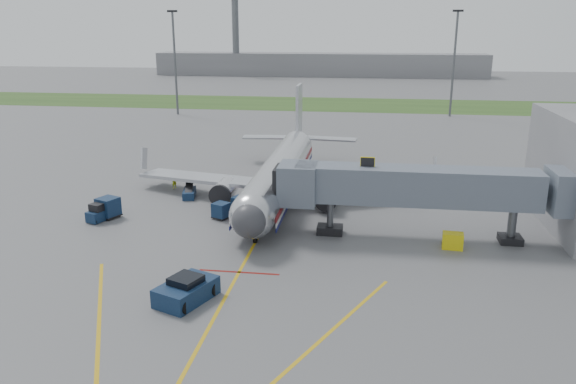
# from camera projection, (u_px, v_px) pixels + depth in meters

# --- Properties ---
(ground) EXTENTS (400.00, 400.00, 0.00)m
(ground) POSITION_uv_depth(u_px,v_px,m) (250.00, 251.00, 44.82)
(ground) COLOR #565659
(ground) RESTS_ON ground
(grass_strip) EXTENTS (300.00, 25.00, 0.01)m
(grass_strip) POSITION_uv_depth(u_px,v_px,m) (330.00, 104.00, 130.26)
(grass_strip) COLOR #2D4C1E
(grass_strip) RESTS_ON ground
(apron_markings) EXTENTS (21.52, 50.00, 0.01)m
(apron_markings) POSITION_uv_depth(u_px,v_px,m) (228.00, 293.00, 37.79)
(apron_markings) COLOR gold
(apron_markings) RESTS_ON ground
(airliner) EXTENTS (32.10, 35.67, 10.25)m
(airliner) POSITION_uv_depth(u_px,v_px,m) (280.00, 172.00, 58.55)
(airliner) COLOR silver
(airliner) RESTS_ON ground
(jet_bridge) EXTENTS (25.30, 4.00, 6.90)m
(jet_bridge) POSITION_uv_depth(u_px,v_px,m) (414.00, 187.00, 46.54)
(jet_bridge) COLOR slate
(jet_bridge) RESTS_ON ground
(light_mast_left) EXTENTS (2.00, 0.44, 20.40)m
(light_mast_left) POSITION_uv_depth(u_px,v_px,m) (175.00, 60.00, 112.34)
(light_mast_left) COLOR #595B60
(light_mast_left) RESTS_ON ground
(light_mast_right) EXTENTS (2.00, 0.44, 20.40)m
(light_mast_right) POSITION_uv_depth(u_px,v_px,m) (454.00, 61.00, 109.54)
(light_mast_right) COLOR #595B60
(light_mast_right) RESTS_ON ground
(distant_terminal) EXTENTS (120.00, 14.00, 8.00)m
(distant_terminal) POSITION_uv_depth(u_px,v_px,m) (319.00, 64.00, 206.44)
(distant_terminal) COLOR slate
(distant_terminal) RESTS_ON ground
(control_tower) EXTENTS (4.00, 4.00, 30.00)m
(control_tower) POSITION_uv_depth(u_px,v_px,m) (235.00, 27.00, 202.05)
(control_tower) COLOR #595B60
(control_tower) RESTS_ON ground
(pushback_tug) EXTENTS (3.85, 4.71, 1.69)m
(pushback_tug) POSITION_uv_depth(u_px,v_px,m) (186.00, 290.00, 36.63)
(pushback_tug) COLOR #0D1F3C
(pushback_tug) RESTS_ON ground
(baggage_tug) EXTENTS (2.01, 2.70, 1.69)m
(baggage_tug) POSITION_uv_depth(u_px,v_px,m) (100.00, 213.00, 51.82)
(baggage_tug) COLOR #0D1F3C
(baggage_tug) RESTS_ON ground
(baggage_cart_a) EXTENTS (2.33, 2.33, 1.92)m
(baggage_cart_a) POSITION_uv_depth(u_px,v_px,m) (108.00, 208.00, 52.55)
(baggage_cart_a) COLOR #0D1F3C
(baggage_cart_a) RESTS_ON ground
(baggage_cart_b) EXTENTS (1.85, 1.85, 1.51)m
(baggage_cart_b) POSITION_uv_depth(u_px,v_px,m) (221.00, 211.00, 52.34)
(baggage_cart_b) COLOR #0D1F3C
(baggage_cart_b) RESTS_ON ground
(baggage_cart_c) EXTENTS (1.79, 1.79, 1.51)m
(baggage_cart_c) POSITION_uv_depth(u_px,v_px,m) (241.00, 204.00, 54.22)
(baggage_cart_c) COLOR #0D1F3C
(baggage_cart_c) RESTS_ON ground
(belt_loader) EXTENTS (1.86, 3.83, 1.81)m
(belt_loader) POSITION_uv_depth(u_px,v_px,m) (189.00, 193.00, 59.18)
(belt_loader) COLOR #0D1F3C
(belt_loader) RESTS_ON ground
(ground_power_cart) EXTENTS (1.73, 1.24, 1.30)m
(ground_power_cart) POSITION_uv_depth(u_px,v_px,m) (453.00, 241.00, 45.28)
(ground_power_cart) COLOR yellow
(ground_power_cart) RESTS_ON ground
(ramp_worker) EXTENTS (0.65, 0.71, 1.63)m
(ramp_worker) POSITION_uv_depth(u_px,v_px,m) (174.00, 181.00, 62.19)
(ramp_worker) COLOR #CBE51A
(ramp_worker) RESTS_ON ground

